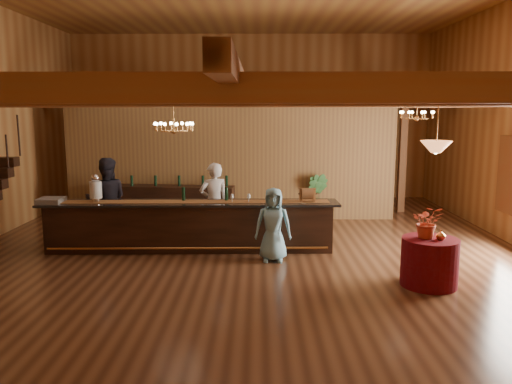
{
  "coord_description": "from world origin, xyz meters",
  "views": [
    {
      "loc": [
        0.26,
        -10.15,
        3.0
      ],
      "look_at": [
        0.21,
        0.72,
        1.21
      ],
      "focal_mm": 35.0,
      "sensor_mm": 36.0,
      "label": 1
    }
  ],
  "objects_px": {
    "backbar_shelf": "(168,204)",
    "bartender": "(214,203)",
    "chandelier_left": "(174,126)",
    "floor_plant": "(314,197)",
    "beverage_dispenser": "(96,188)",
    "guest": "(273,225)",
    "staff_second": "(107,200)",
    "pendant_lamp": "(436,147)",
    "tasting_bar": "(190,226)",
    "round_table": "(429,262)",
    "raffle_drum": "(308,194)",
    "chandelier_right": "(417,115)"
  },
  "relations": [
    {
      "from": "backbar_shelf",
      "to": "bartender",
      "type": "distance_m",
      "value": 2.52
    },
    {
      "from": "chandelier_left",
      "to": "floor_plant",
      "type": "bearing_deg",
      "value": 44.16
    },
    {
      "from": "beverage_dispenser",
      "to": "guest",
      "type": "height_order",
      "value": "beverage_dispenser"
    },
    {
      "from": "beverage_dispenser",
      "to": "guest",
      "type": "xyz_separation_m",
      "value": [
        3.77,
        -0.78,
        -0.61
      ]
    },
    {
      "from": "backbar_shelf",
      "to": "staff_second",
      "type": "bearing_deg",
      "value": -112.7
    },
    {
      "from": "chandelier_left",
      "to": "floor_plant",
      "type": "xyz_separation_m",
      "value": [
        3.28,
        3.18,
        -2.02
      ]
    },
    {
      "from": "backbar_shelf",
      "to": "pendant_lamp",
      "type": "relative_size",
      "value": 3.96
    },
    {
      "from": "tasting_bar",
      "to": "round_table",
      "type": "height_order",
      "value": "tasting_bar"
    },
    {
      "from": "tasting_bar",
      "to": "staff_second",
      "type": "xyz_separation_m",
      "value": [
        -2.01,
        0.74,
        0.43
      ]
    },
    {
      "from": "chandelier_left",
      "to": "tasting_bar",
      "type": "bearing_deg",
      "value": 31.4
    },
    {
      "from": "raffle_drum",
      "to": "chandelier_right",
      "type": "xyz_separation_m",
      "value": [
        2.7,
        1.46,
        1.66
      ]
    },
    {
      "from": "floor_plant",
      "to": "round_table",
      "type": "bearing_deg",
      "value": -74.83
    },
    {
      "from": "round_table",
      "to": "backbar_shelf",
      "type": "bearing_deg",
      "value": 137.87
    },
    {
      "from": "beverage_dispenser",
      "to": "chandelier_left",
      "type": "xyz_separation_m",
      "value": [
        1.74,
        -0.18,
        1.32
      ]
    },
    {
      "from": "beverage_dispenser",
      "to": "backbar_shelf",
      "type": "height_order",
      "value": "beverage_dispenser"
    },
    {
      "from": "chandelier_left",
      "to": "guest",
      "type": "relative_size",
      "value": 0.54
    },
    {
      "from": "tasting_bar",
      "to": "beverage_dispenser",
      "type": "height_order",
      "value": "beverage_dispenser"
    },
    {
      "from": "raffle_drum",
      "to": "bartender",
      "type": "xyz_separation_m",
      "value": [
        -2.05,
        0.64,
        -0.32
      ]
    },
    {
      "from": "raffle_drum",
      "to": "floor_plant",
      "type": "distance_m",
      "value": 3.11
    },
    {
      "from": "beverage_dispenser",
      "to": "bartender",
      "type": "height_order",
      "value": "bartender"
    },
    {
      "from": "raffle_drum",
      "to": "staff_second",
      "type": "distance_m",
      "value": 4.59
    },
    {
      "from": "chandelier_right",
      "to": "floor_plant",
      "type": "height_order",
      "value": "chandelier_right"
    },
    {
      "from": "tasting_bar",
      "to": "bartender",
      "type": "height_order",
      "value": "bartender"
    },
    {
      "from": "backbar_shelf",
      "to": "floor_plant",
      "type": "distance_m",
      "value": 3.98
    },
    {
      "from": "beverage_dispenser",
      "to": "staff_second",
      "type": "bearing_deg",
      "value": 90.14
    },
    {
      "from": "backbar_shelf",
      "to": "staff_second",
      "type": "relative_size",
      "value": 1.84
    },
    {
      "from": "chandelier_right",
      "to": "bartender",
      "type": "bearing_deg",
      "value": -170.2
    },
    {
      "from": "round_table",
      "to": "chandelier_left",
      "type": "xyz_separation_m",
      "value": [
        -4.69,
        2.02,
        2.26
      ]
    },
    {
      "from": "round_table",
      "to": "bartender",
      "type": "distance_m",
      "value": 4.89
    },
    {
      "from": "backbar_shelf",
      "to": "chandelier_left",
      "type": "xyz_separation_m",
      "value": [
        0.69,
        -2.84,
        2.17
      ]
    },
    {
      "from": "pendant_lamp",
      "to": "floor_plant",
      "type": "relative_size",
      "value": 0.69
    },
    {
      "from": "pendant_lamp",
      "to": "guest",
      "type": "distance_m",
      "value": 3.44
    },
    {
      "from": "backbar_shelf",
      "to": "chandelier_left",
      "type": "distance_m",
      "value": 3.64
    },
    {
      "from": "bartender",
      "to": "floor_plant",
      "type": "xyz_separation_m",
      "value": [
        2.54,
        2.38,
        -0.27
      ]
    },
    {
      "from": "round_table",
      "to": "floor_plant",
      "type": "xyz_separation_m",
      "value": [
        -1.41,
        5.21,
        0.24
      ]
    },
    {
      "from": "beverage_dispenser",
      "to": "chandelier_right",
      "type": "xyz_separation_m",
      "value": [
        7.22,
        1.44,
        1.55
      ]
    },
    {
      "from": "guest",
      "to": "backbar_shelf",
      "type": "bearing_deg",
      "value": 131.66
    },
    {
      "from": "round_table",
      "to": "bartender",
      "type": "height_order",
      "value": "bartender"
    },
    {
      "from": "staff_second",
      "to": "raffle_drum",
      "type": "bearing_deg",
      "value": 156.08
    },
    {
      "from": "pendant_lamp",
      "to": "backbar_shelf",
      "type": "bearing_deg",
      "value": 137.87
    },
    {
      "from": "staff_second",
      "to": "floor_plant",
      "type": "distance_m",
      "value": 5.51
    },
    {
      "from": "tasting_bar",
      "to": "guest",
      "type": "bearing_deg",
      "value": -24.56
    },
    {
      "from": "beverage_dispenser",
      "to": "chandelier_right",
      "type": "relative_size",
      "value": 0.75
    },
    {
      "from": "pendant_lamp",
      "to": "bartender",
      "type": "relative_size",
      "value": 0.49
    },
    {
      "from": "beverage_dispenser",
      "to": "raffle_drum",
      "type": "bearing_deg",
      "value": -0.2
    },
    {
      "from": "raffle_drum",
      "to": "pendant_lamp",
      "type": "bearing_deg",
      "value": -49.01
    },
    {
      "from": "raffle_drum",
      "to": "staff_second",
      "type": "relative_size",
      "value": 0.18
    },
    {
      "from": "staff_second",
      "to": "tasting_bar",
      "type": "bearing_deg",
      "value": 145.13
    },
    {
      "from": "round_table",
      "to": "chandelier_left",
      "type": "bearing_deg",
      "value": 156.65
    },
    {
      "from": "floor_plant",
      "to": "staff_second",
      "type": "bearing_deg",
      "value": -155.61
    }
  ]
}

